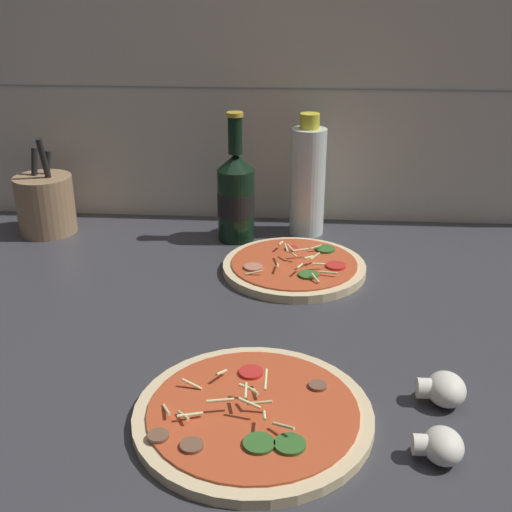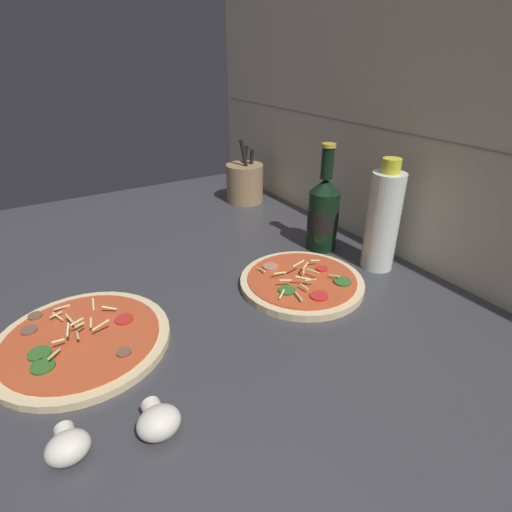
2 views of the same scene
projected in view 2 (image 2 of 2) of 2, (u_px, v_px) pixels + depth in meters
The scene contains 9 objects.
counter_slab at pixel (221, 314), 75.43cm from camera, with size 160.00×90.00×2.50cm.
tile_backsplash at pixel (410, 134), 83.14cm from camera, with size 160.00×1.13×60.00cm.
pizza_near at pixel (82, 341), 65.30cm from camera, with size 28.20×28.20×4.60cm.
pizza_far at pixel (302, 282), 81.57cm from camera, with size 25.20×25.20×4.72cm.
beer_bottle at pixel (323, 213), 93.52cm from camera, with size 7.27×7.27×25.05cm.
oil_bottle at pixel (383, 220), 84.15cm from camera, with size 6.89×6.89×24.16cm.
mushroom_left at pixel (68, 446), 46.93cm from camera, with size 5.42×5.16×3.61cm.
mushroom_right at pixel (158, 421), 49.88cm from camera, with size 5.87×5.59×3.91cm.
utensil_crock at pixel (245, 182), 124.59cm from camera, with size 11.41×11.41×19.73cm.
Camera 2 is at (56.18, -26.55, 45.89)cm, focal length 28.00 mm.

